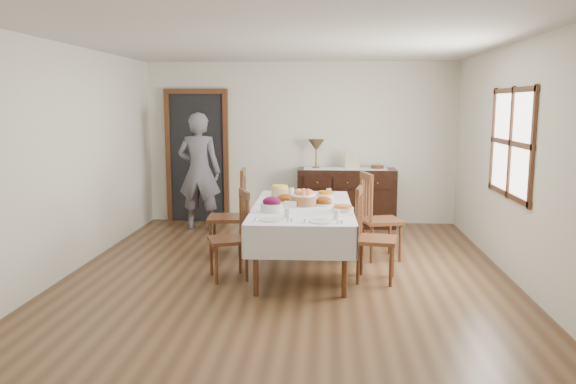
# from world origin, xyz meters

# --- Properties ---
(ground) EXTENTS (6.00, 6.00, 0.00)m
(ground) POSITION_xyz_m (0.00, 0.00, 0.00)
(ground) COLOR brown
(room_shell) EXTENTS (5.02, 6.02, 2.65)m
(room_shell) POSITION_xyz_m (-0.15, 0.42, 1.64)
(room_shell) COLOR silver
(room_shell) RESTS_ON ground
(dining_table) EXTENTS (1.18, 2.25, 0.77)m
(dining_table) POSITION_xyz_m (0.16, 0.27, 0.67)
(dining_table) COLOR silver
(dining_table) RESTS_ON ground
(chair_left_near) EXTENTS (0.53, 0.53, 0.99)m
(chair_left_near) POSITION_xyz_m (-0.60, -0.11, 0.50)
(chair_left_near) COLOR #502B16
(chair_left_near) RESTS_ON ground
(chair_left_far) EXTENTS (0.50, 0.50, 1.12)m
(chair_left_far) POSITION_xyz_m (-0.77, 0.79, 0.57)
(chair_left_far) COLOR #502B16
(chair_left_far) RESTS_ON ground
(chair_right_near) EXTENTS (0.50, 0.50, 1.04)m
(chair_right_near) POSITION_xyz_m (0.93, -0.08, 0.52)
(chair_right_near) COLOR #502B16
(chair_right_near) RESTS_ON ground
(chair_right_far) EXTENTS (0.55, 0.55, 1.09)m
(chair_right_far) POSITION_xyz_m (1.06, 0.81, 0.55)
(chair_right_far) COLOR #502B16
(chair_right_far) RESTS_ON ground
(sideboard) EXTENTS (1.54, 0.56, 0.92)m
(sideboard) POSITION_xyz_m (0.74, 2.72, 0.46)
(sideboard) COLOR black
(sideboard) RESTS_ON ground
(person) EXTENTS (0.62, 0.41, 1.93)m
(person) POSITION_xyz_m (-1.53, 2.33, 0.97)
(person) COLOR #595762
(person) RESTS_ON ground
(bread_basket) EXTENTS (0.30, 0.30, 0.19)m
(bread_basket) POSITION_xyz_m (0.17, 0.29, 0.85)
(bread_basket) COLOR brown
(bread_basket) RESTS_ON dining_table
(egg_basket) EXTENTS (0.26, 0.26, 0.11)m
(egg_basket) POSITION_xyz_m (0.12, 0.64, 0.80)
(egg_basket) COLOR black
(egg_basket) RESTS_ON dining_table
(ham_platter_a) EXTENTS (0.31, 0.31, 0.11)m
(ham_platter_a) POSITION_xyz_m (-0.07, 0.51, 0.79)
(ham_platter_a) COLOR silver
(ham_platter_a) RESTS_ON dining_table
(ham_platter_b) EXTENTS (0.30, 0.30, 0.11)m
(ham_platter_b) POSITION_xyz_m (0.40, 0.34, 0.80)
(ham_platter_b) COLOR silver
(ham_platter_b) RESTS_ON dining_table
(beet_bowl) EXTENTS (0.25, 0.25, 0.17)m
(beet_bowl) POSITION_xyz_m (-0.16, -0.12, 0.84)
(beet_bowl) COLOR silver
(beet_bowl) RESTS_ON dining_table
(carrot_bowl) EXTENTS (0.21, 0.21, 0.10)m
(carrot_bowl) POSITION_xyz_m (0.42, 0.76, 0.81)
(carrot_bowl) COLOR silver
(carrot_bowl) RESTS_ON dining_table
(pineapple_bowl) EXTENTS (0.23, 0.23, 0.14)m
(pineapple_bowl) POSITION_xyz_m (-0.16, 0.96, 0.83)
(pineapple_bowl) COLOR tan
(pineapple_bowl) RESTS_ON dining_table
(casserole_dish) EXTENTS (0.24, 0.24, 0.07)m
(casserole_dish) POSITION_xyz_m (0.61, -0.05, 0.80)
(casserole_dish) COLOR silver
(casserole_dish) RESTS_ON dining_table
(butter_dish) EXTENTS (0.14, 0.09, 0.07)m
(butter_dish) POSITION_xyz_m (0.03, 0.13, 0.80)
(butter_dish) COLOR silver
(butter_dish) RESTS_ON dining_table
(setting_left) EXTENTS (0.42, 0.31, 0.10)m
(setting_left) POSITION_xyz_m (-0.07, -0.53, 0.79)
(setting_left) COLOR silver
(setting_left) RESTS_ON dining_table
(setting_right) EXTENTS (0.42, 0.31, 0.10)m
(setting_right) POSITION_xyz_m (0.43, -0.58, 0.79)
(setting_right) COLOR silver
(setting_right) RESTS_ON dining_table
(glass_far_a) EXTENTS (0.07, 0.07, 0.10)m
(glass_far_a) POSITION_xyz_m (-0.02, 0.97, 0.82)
(glass_far_a) COLOR white
(glass_far_a) RESTS_ON dining_table
(glass_far_b) EXTENTS (0.06, 0.06, 0.10)m
(glass_far_b) POSITION_xyz_m (0.46, 0.98, 0.81)
(glass_far_b) COLOR white
(glass_far_b) RESTS_ON dining_table
(runner) EXTENTS (1.30, 0.35, 0.01)m
(runner) POSITION_xyz_m (0.72, 2.70, 0.93)
(runner) COLOR white
(runner) RESTS_ON sideboard
(table_lamp) EXTENTS (0.26, 0.26, 0.46)m
(table_lamp) POSITION_xyz_m (0.26, 2.72, 1.28)
(table_lamp) COLOR brown
(table_lamp) RESTS_ON sideboard
(picture_frame) EXTENTS (0.22, 0.08, 0.28)m
(picture_frame) POSITION_xyz_m (0.83, 2.64, 1.06)
(picture_frame) COLOR #C3B48A
(picture_frame) RESTS_ON sideboard
(deco_bowl) EXTENTS (0.20, 0.20, 0.06)m
(deco_bowl) POSITION_xyz_m (1.22, 2.72, 0.95)
(deco_bowl) COLOR #502B16
(deco_bowl) RESTS_ON sideboard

